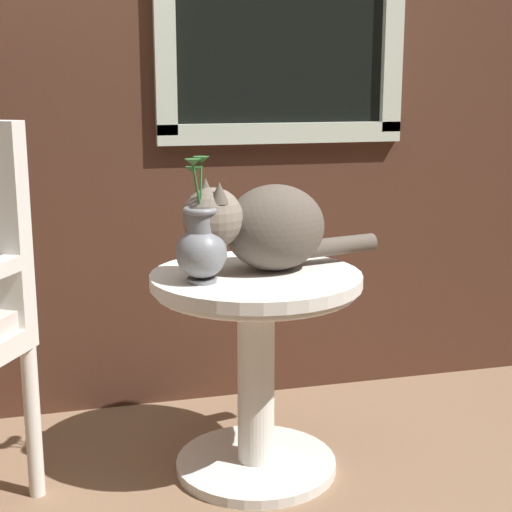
# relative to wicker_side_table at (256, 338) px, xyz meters

# --- Properties ---
(ground_plane) EXTENTS (6.00, 6.00, 0.00)m
(ground_plane) POSITION_rel_wicker_side_table_xyz_m (-0.20, -0.19, -0.41)
(ground_plane) COLOR #7F6047
(back_wall) EXTENTS (4.00, 0.07, 2.60)m
(back_wall) POSITION_rel_wicker_side_table_xyz_m (-0.18, 0.58, 0.89)
(back_wall) COLOR #47281C
(back_wall) RESTS_ON ground_plane
(wicker_side_table) EXTENTS (0.60, 0.60, 0.60)m
(wicker_side_table) POSITION_rel_wicker_side_table_xyz_m (0.00, 0.00, 0.00)
(wicker_side_table) COLOR silver
(wicker_side_table) RESTS_ON ground_plane
(cat) EXTENTS (0.61, 0.30, 0.27)m
(cat) POSITION_rel_wicker_side_table_xyz_m (0.03, 0.02, 0.32)
(cat) COLOR brown
(cat) RESTS_ON wicker_side_table
(pewter_vase_with_ivy) EXTENTS (0.14, 0.14, 0.34)m
(pewter_vase_with_ivy) POSITION_rel_wicker_side_table_xyz_m (-0.17, -0.06, 0.29)
(pewter_vase_with_ivy) COLOR slate
(pewter_vase_with_ivy) RESTS_ON wicker_side_table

